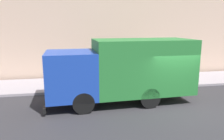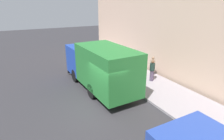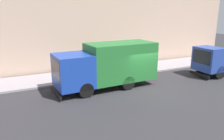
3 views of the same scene
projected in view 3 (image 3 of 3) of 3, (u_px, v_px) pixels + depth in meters
The scene contains 9 objects.
ground at pixel (144, 87), 16.04m from camera, with size 80.00×80.00×0.00m, color #2D2C30.
sidewalk at pixel (115, 71), 20.15m from camera, with size 3.47×30.00×0.14m, color #978F95.
building_facade at pixel (105, 8), 20.67m from camera, with size 0.50×30.00×11.32m, color #CFAC93.
large_utility_truck at pixel (108, 64), 15.61m from camera, with size 2.77×7.42×3.19m.
small_flatbed_truck at pixel (218, 61), 18.97m from camera, with size 2.21×5.47×2.50m.
pedestrian_walking at pixel (87, 61), 19.90m from camera, with size 0.46×0.46×1.63m.
pedestrian_standing at pixel (75, 68), 17.28m from camera, with size 0.45×0.45×1.76m.
pedestrian_third at pixel (98, 62), 19.62m from camera, with size 0.52×0.52×1.64m.
street_sign_post at pixel (90, 60), 17.31m from camera, with size 0.44×0.08×2.61m.
Camera 3 is at (-12.67, 8.69, 5.33)m, focal length 35.30 mm.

